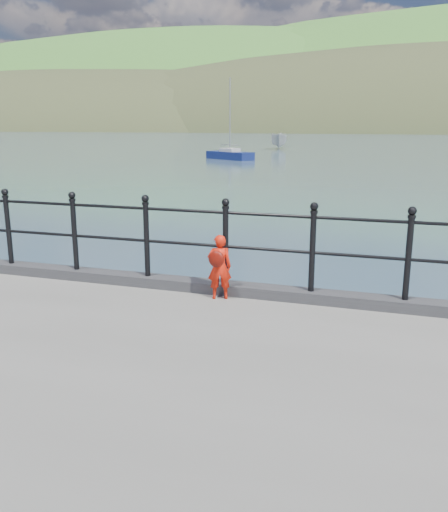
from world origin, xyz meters
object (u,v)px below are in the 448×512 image
(railing, at_px, (185,233))
(launch_white, at_px, (279,141))
(sailboat_port, at_px, (230,156))
(child, at_px, (219,266))

(railing, relative_size, launch_white, 3.44)
(launch_white, xyz_separation_m, sailboat_port, (-0.31, -19.83, -0.68))
(railing, xyz_separation_m, sailboat_port, (-11.96, 40.93, -1.48))
(child, height_order, sailboat_port, sailboat_port)
(child, relative_size, sailboat_port, 0.12)
(railing, bearing_deg, child, -23.73)
(launch_white, relative_size, sailboat_port, 0.72)
(railing, bearing_deg, launch_white, 100.85)
(child, xyz_separation_m, sailboat_port, (-12.55, 41.19, -1.12))
(child, distance_m, launch_white, 62.24)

